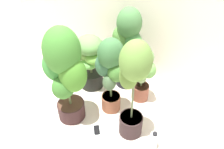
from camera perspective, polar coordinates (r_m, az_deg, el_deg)
ground_plane at (r=2.38m, az=-2.24°, el=-10.02°), size 8.00×8.00×0.00m
potted_plant_back_right at (r=2.32m, az=7.79°, el=0.84°), size 0.36×0.30×0.66m
potted_plant_center at (r=2.09m, az=-0.47°, el=1.14°), size 0.39×0.31×0.85m
potted_plant_back_left at (r=2.49m, az=-5.83°, el=4.12°), size 0.49×0.43×0.67m
potted_plant_back_center at (r=2.42m, az=4.08°, el=8.08°), size 0.40×0.37×0.97m
potted_plant_front_left at (r=1.99m, az=-12.23°, el=1.22°), size 0.52×0.44×1.02m
potted_plant_front_right at (r=1.80m, az=5.49°, el=-2.26°), size 0.32×0.32×1.01m
cell_phone at (r=2.23m, az=-3.99°, el=-14.24°), size 0.13×0.16×0.01m
nutrient_bottle at (r=2.08m, az=10.82°, el=-16.55°), size 0.08×0.08×0.20m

